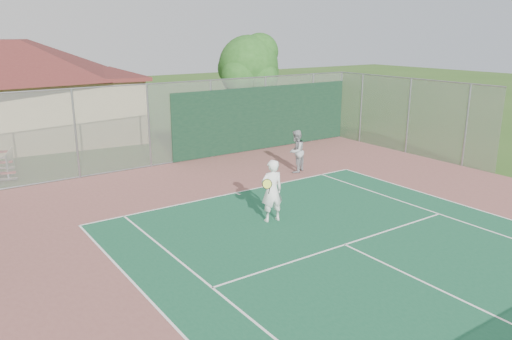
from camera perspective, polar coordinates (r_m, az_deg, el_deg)
The scene contains 5 objects.
back_fence at distance 22.72m, azimuth -4.85°, elevation 5.60°, with size 20.08×0.11×3.53m.
side_fence_right at distance 24.49m, azimuth 17.01°, elevation 5.90°, with size 0.08×9.00×3.50m.
tree at distance 28.55m, azimuth -0.68°, elevation 11.64°, with size 3.96×3.75×5.52m.
player_white_front at distance 14.92m, azimuth 1.82°, elevation -2.44°, with size 0.97×0.75×1.91m.
player_grey_back at distance 20.27m, azimuth 4.60°, elevation 2.09°, with size 1.05×0.97×1.73m.
Camera 1 is at (-9.05, -2.42, 5.55)m, focal length 35.00 mm.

